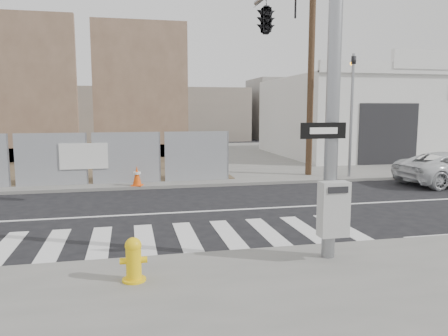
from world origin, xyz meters
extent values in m
plane|color=black|center=(0.00, 0.00, 0.00)|extent=(100.00, 100.00, 0.00)
cube|color=slate|center=(0.00, 14.00, 0.06)|extent=(50.00, 20.00, 0.12)
cylinder|color=gray|center=(2.50, -4.80, 3.62)|extent=(0.26, 0.26, 7.00)
cube|color=#B2B2AF|center=(2.45, -5.08, 1.15)|extent=(0.55, 0.30, 1.05)
cube|color=black|center=(2.25, -4.96, 2.62)|extent=(0.90, 0.03, 0.30)
cube|color=silver|center=(2.25, -4.98, 2.62)|extent=(0.55, 0.01, 0.12)
imported|color=black|center=(2.50, -0.60, 5.57)|extent=(0.53, 2.48, 1.00)
cylinder|color=gray|center=(8.00, 4.60, 2.72)|extent=(0.12, 0.12, 5.20)
imported|color=black|center=(8.00, 4.60, 5.22)|extent=(0.16, 0.20, 1.00)
cube|color=brown|center=(-7.00, 13.00, 4.12)|extent=(6.00, 0.50, 8.00)
cube|color=brown|center=(-7.00, 13.40, 0.52)|extent=(6.00, 1.30, 0.80)
cube|color=brown|center=(-0.50, 14.00, 4.12)|extent=(5.50, 0.50, 8.00)
cube|color=brown|center=(-0.50, 14.40, 0.52)|extent=(5.50, 1.30, 0.80)
cube|color=silver|center=(14.00, 13.00, 2.52)|extent=(12.00, 10.00, 4.80)
cube|color=silver|center=(14.00, 8.00, 5.12)|extent=(12.00, 0.30, 0.60)
cube|color=silver|center=(14.00, 7.95, 5.57)|extent=(4.00, 0.30, 1.00)
cube|color=black|center=(12.00, 7.98, 1.72)|extent=(3.40, 0.06, 3.20)
cylinder|color=#4D3624|center=(6.50, 5.50, 5.12)|extent=(0.28, 0.28, 10.00)
cylinder|color=yellow|center=(-1.27, -5.24, 0.14)|extent=(0.42, 0.42, 0.04)
cylinder|color=yellow|center=(-1.27, -5.24, 0.42)|extent=(0.27, 0.27, 0.60)
sphere|color=yellow|center=(-1.27, -5.24, 0.74)|extent=(0.28, 0.28, 0.28)
cylinder|color=yellow|center=(-1.43, -5.24, 0.48)|extent=(0.14, 0.12, 0.11)
cylinder|color=yellow|center=(-1.11, -5.24, 0.48)|extent=(0.14, 0.12, 0.11)
cube|color=#F1500C|center=(-1.03, 4.22, 0.14)|extent=(0.49, 0.49, 0.03)
cone|color=#F1500C|center=(-1.03, 4.22, 0.50)|extent=(0.44, 0.44, 0.76)
cylinder|color=silver|center=(-1.03, 4.22, 0.61)|extent=(0.29, 0.29, 0.09)
camera|label=1|loc=(-1.29, -12.50, 3.02)|focal=35.00mm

